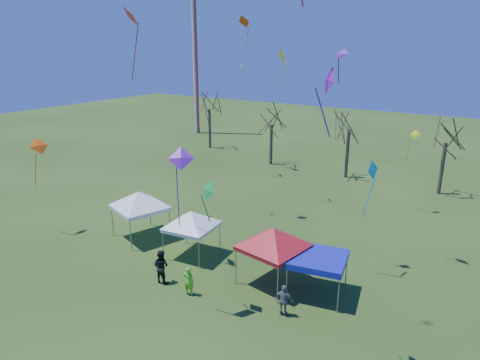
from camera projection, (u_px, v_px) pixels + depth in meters
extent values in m
plane|color=#264115|center=(223.00, 310.00, 20.67)|extent=(140.00, 140.00, 0.00)
cylinder|color=silver|center=(195.00, 43.00, 58.55)|extent=(0.70, 0.70, 25.00)
cylinder|color=#3D2D21|center=(210.00, 129.00, 52.63)|extent=(0.32, 0.32, 4.78)
cylinder|color=#3D2D21|center=(271.00, 145.00, 45.35)|extent=(0.32, 0.32, 4.28)
cylinder|color=#3D2D21|center=(347.00, 154.00, 40.78)|extent=(0.32, 0.32, 4.64)
cylinder|color=#3D2D21|center=(442.00, 168.00, 36.24)|extent=(0.32, 0.32, 4.49)
cylinder|color=gray|center=(112.00, 222.00, 28.46)|extent=(0.06, 0.06, 1.98)
cylinder|color=gray|center=(150.00, 212.00, 30.12)|extent=(0.06, 0.06, 1.98)
cylinder|color=gray|center=(131.00, 236.00, 26.40)|extent=(0.06, 0.06, 1.98)
cylinder|color=gray|center=(170.00, 225.00, 28.06)|extent=(0.06, 0.06, 1.98)
cube|color=white|center=(140.00, 208.00, 27.92)|extent=(3.77, 3.77, 0.24)
pyramid|color=white|center=(139.00, 192.00, 27.58)|extent=(3.99, 3.99, 0.99)
cylinder|color=gray|center=(163.00, 246.00, 25.31)|extent=(0.05, 0.05, 1.77)
cylinder|color=gray|center=(186.00, 230.00, 27.43)|extent=(0.05, 0.05, 1.77)
cylinder|color=gray|center=(199.00, 255.00, 24.26)|extent=(0.05, 0.05, 1.77)
cylinder|color=gray|center=(220.00, 238.00, 26.38)|extent=(0.05, 0.05, 1.77)
cube|color=white|center=(192.00, 227.00, 25.55)|extent=(2.93, 2.93, 0.21)
pyramid|color=white|center=(191.00, 211.00, 25.25)|extent=(3.73, 3.73, 0.89)
cylinder|color=gray|center=(236.00, 267.00, 22.69)|extent=(0.06, 0.06, 1.99)
cylinder|color=gray|center=(269.00, 249.00, 24.65)|extent=(0.06, 0.06, 1.99)
cylinder|color=gray|center=(278.00, 286.00, 20.90)|extent=(0.06, 0.06, 1.99)
cylinder|color=gray|center=(310.00, 265.00, 22.86)|extent=(0.06, 0.06, 1.99)
cube|color=#AA1018|center=(273.00, 247.00, 22.44)|extent=(3.46, 3.46, 0.24)
pyramid|color=#AA1018|center=(274.00, 228.00, 22.10)|extent=(4.16, 4.16, 1.00)
cylinder|color=gray|center=(286.00, 285.00, 21.12)|extent=(0.05, 0.05, 1.81)
cylinder|color=gray|center=(299.00, 262.00, 23.37)|extent=(0.05, 0.05, 1.81)
cylinder|color=gray|center=(338.00, 296.00, 20.23)|extent=(0.05, 0.05, 1.81)
cylinder|color=gray|center=(346.00, 271.00, 22.47)|extent=(0.05, 0.05, 1.81)
cube|color=#0F15A0|center=(318.00, 260.00, 21.49)|extent=(3.17, 3.17, 0.22)
cube|color=#0F15A0|center=(319.00, 257.00, 21.44)|extent=(3.17, 3.17, 0.11)
imported|color=black|center=(161.00, 266.00, 22.88)|extent=(0.97, 0.79, 1.87)
imported|color=slate|center=(284.00, 300.00, 20.09)|extent=(0.99, 0.56, 1.58)
imported|color=#5FD822|center=(189.00, 281.00, 21.76)|extent=(0.62, 0.45, 1.57)
cone|color=#F7590D|center=(39.00, 146.00, 27.74)|extent=(1.02, 1.36, 1.05)
cube|color=#F7590D|center=(36.00, 169.00, 27.89)|extent=(0.89, 0.18, 2.39)
cone|color=yellow|center=(282.00, 56.00, 32.35)|extent=(1.30, 1.29, 1.31)
cube|color=yellow|center=(283.00, 74.00, 32.40)|extent=(0.59, 0.60, 1.98)
cone|color=#6917A5|center=(181.00, 158.00, 18.44)|extent=(1.41, 1.35, 0.95)
cube|color=#6917A5|center=(178.00, 197.00, 18.96)|extent=(0.31, 0.38, 2.95)
cone|color=purple|center=(328.00, 80.00, 14.33)|extent=(0.90, 0.98, 1.00)
cube|color=purple|center=(323.00, 113.00, 14.97)|extent=(0.53, 0.47, 1.77)
cone|color=#5018A8|center=(342.00, 54.00, 21.68)|extent=(0.70, 0.47, 0.59)
cube|color=#5018A8|center=(339.00, 71.00, 22.00)|extent=(0.04, 0.31, 1.31)
cone|color=#EEF91A|center=(416.00, 135.00, 31.19)|extent=(0.82, 0.54, 0.71)
cube|color=#EEF91A|center=(408.00, 151.00, 31.68)|extent=(0.23, 0.82, 2.11)
cone|color=green|center=(208.00, 190.00, 19.26)|extent=(1.03, 0.72, 0.90)
cube|color=green|center=(206.00, 209.00, 19.72)|extent=(0.21, 0.47, 1.47)
cone|color=yellow|center=(242.00, 66.00, 39.27)|extent=(1.03, 1.14, 0.81)
cube|color=yellow|center=(242.00, 78.00, 39.29)|extent=(0.62, 0.40, 1.76)
cone|color=#0DAFCE|center=(374.00, 170.00, 22.37)|extent=(0.50, 1.09, 1.06)
cube|color=#0DAFCE|center=(368.00, 198.00, 22.63)|extent=(0.62, 0.18, 2.49)
cone|color=red|center=(244.00, 21.00, 40.26)|extent=(1.48, 1.08, 1.17)
cube|color=red|center=(247.00, 38.00, 40.50)|extent=(0.18, 0.71, 2.38)
cone|color=red|center=(131.00, 16.00, 21.67)|extent=(1.53, 1.39, 1.06)
cube|color=red|center=(135.00, 51.00, 21.97)|extent=(0.34, 0.51, 2.83)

